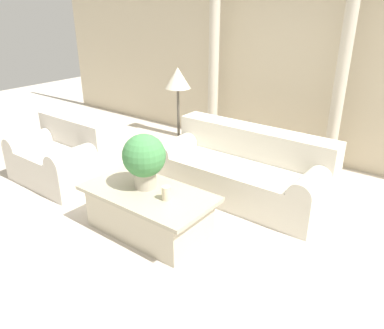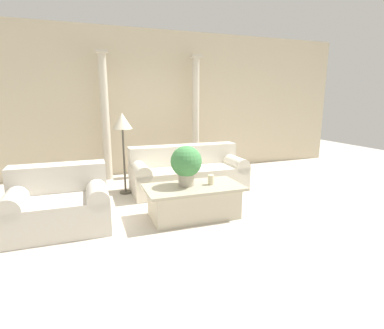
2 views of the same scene
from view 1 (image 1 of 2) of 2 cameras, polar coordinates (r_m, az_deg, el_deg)
ground_plane at (r=4.35m, az=-2.90°, el=-7.84°), size 16.00×16.00×0.00m
wall_back at (r=6.00m, az=13.97°, el=16.60°), size 10.00×0.06×3.20m
sofa_long at (r=4.72m, az=7.88°, el=-0.77°), size 2.12×0.93×0.82m
loveseat at (r=5.39m, az=-18.91°, el=1.38°), size 1.25×0.93×0.82m
coffee_table at (r=4.00m, az=-6.59°, el=-7.01°), size 1.40×0.75×0.47m
potted_plant at (r=3.85m, az=-7.30°, el=1.02°), size 0.45×0.45×0.58m
pillar_candle at (r=3.69m, az=-3.97°, el=-4.37°), size 0.09×0.09×0.14m
floor_lamp at (r=5.18m, az=-2.17°, el=12.19°), size 0.35×0.35×1.46m
column_left at (r=6.19m, az=3.32°, el=15.09°), size 0.23×0.23×2.65m
column_right at (r=5.34m, az=21.77°, el=12.14°), size 0.23×0.23×2.65m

